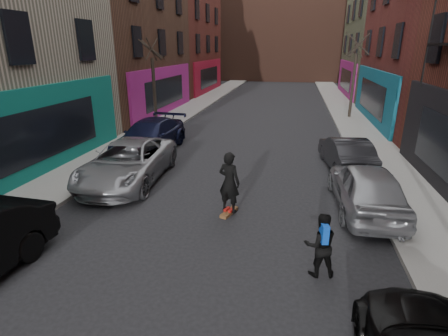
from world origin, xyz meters
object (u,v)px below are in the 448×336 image
at_px(parked_right_end, 346,153).
at_px(skateboard, 229,212).
at_px(parked_left_far, 128,162).
at_px(parked_left_end, 150,136).
at_px(parked_right_far, 366,187).
at_px(tree_left_far, 153,74).
at_px(skateboarder, 229,182).
at_px(tree_right_far, 355,68).
at_px(pedestrian, 320,245).

bearing_deg(parked_right_end, skateboard, 44.04).
relative_size(parked_left_far, parked_left_end, 1.04).
bearing_deg(parked_right_far, tree_left_far, -44.30).
bearing_deg(skateboarder, parked_left_far, -6.52).
bearing_deg(parked_left_end, tree_right_far, 48.95).
height_order(parked_right_far, skateboarder, skateboarder).
distance_m(tree_right_far, pedestrian, 19.83).
height_order(parked_left_far, parked_left_end, parked_left_end).
height_order(tree_left_far, tree_right_far, tree_right_far).
bearing_deg(skateboard, tree_left_far, 140.44).
distance_m(parked_left_end, parked_right_far, 10.39).
relative_size(parked_left_far, skateboard, 6.88).
bearing_deg(parked_left_far, skateboarder, -28.58).
height_order(parked_left_end, skateboarder, skateboarder).
xyz_separation_m(parked_right_end, skateboard, (-4.03, -5.15, -0.64)).
bearing_deg(parked_left_far, parked_right_end, 17.21).
bearing_deg(skateboard, parked_right_far, 34.13).
bearing_deg(parked_right_end, pedestrian, 71.18).
distance_m(tree_left_far, tree_right_far, 13.78).
xyz_separation_m(parked_left_far, parked_right_far, (8.43, -0.89, 0.01)).
relative_size(tree_right_far, skateboard, 8.50).
height_order(tree_left_far, skateboard, tree_left_far).
bearing_deg(parked_left_far, pedestrian, -37.38).
relative_size(tree_right_far, pedestrian, 4.49).
relative_size(parked_left_end, skateboarder, 2.79).
distance_m(parked_right_far, skateboard, 4.35).
xyz_separation_m(parked_right_end, pedestrian, (-1.49, -7.74, 0.07)).
bearing_deg(tree_right_far, parked_right_end, -98.34).
xyz_separation_m(tree_left_far, tree_right_far, (12.40, 6.00, 0.15)).
height_order(tree_left_far, parked_left_end, tree_left_far).
distance_m(tree_left_far, parked_right_end, 12.38).
height_order(tree_left_far, parked_right_far, tree_left_far).
bearing_deg(parked_right_far, parked_left_end, -30.24).
xyz_separation_m(tree_left_far, skateboarder, (6.66, -10.78, -2.33)).
height_order(parked_right_far, skateboard, parked_right_far).
height_order(tree_right_far, pedestrian, tree_right_far).
bearing_deg(tree_right_far, parked_left_end, -134.97).
distance_m(parked_right_end, skateboard, 6.57).
bearing_deg(tree_left_far, skateboarder, -58.28).
bearing_deg(parked_right_end, skateboarder, 44.04).
bearing_deg(skateboard, skateboarder, 0.00).
bearing_deg(pedestrian, parked_right_far, -124.95).
height_order(skateboard, pedestrian, pedestrian).
bearing_deg(skateboard, tree_right_far, 89.85).
relative_size(tree_left_far, parked_right_far, 1.43).
bearing_deg(parked_left_end, parked_right_end, -1.24).
bearing_deg(parked_right_far, parked_right_end, -91.06).
height_order(parked_left_end, parked_right_far, parked_right_far).
height_order(parked_right_end, skateboard, parked_right_end).
relative_size(tree_right_far, parked_right_far, 1.50).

